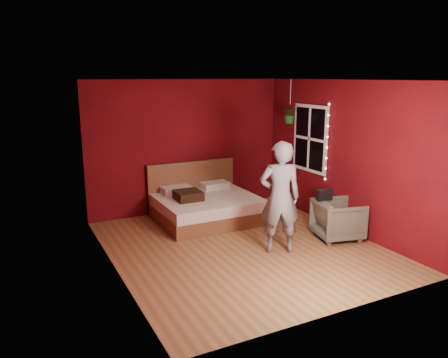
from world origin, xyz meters
TOP-DOWN VIEW (x-y plane):
  - floor at (0.00, 0.00)m, footprint 4.50×4.50m
  - room_walls at (0.00, 0.00)m, footprint 4.04×4.54m
  - window at (1.97, 0.90)m, footprint 0.05×0.97m
  - fairy_lights at (1.94, 0.37)m, footprint 0.04×0.04m
  - bed at (0.05, 1.51)m, footprint 1.83×1.56m
  - person at (0.42, -0.42)m, footprint 0.74×0.62m
  - armchair at (1.60, -0.41)m, footprint 0.87×0.86m
  - handbag at (1.40, -0.26)m, footprint 0.27×0.17m
  - throw_pillow at (-0.33, 1.42)m, footprint 0.47×0.47m
  - hanging_plant at (1.69, 1.19)m, footprint 0.39×0.36m

SIDE VIEW (x-z plane):
  - floor at x=0.00m, z-range 0.00..0.00m
  - bed at x=0.05m, z-range -0.24..0.76m
  - armchair at x=1.60m, z-range 0.00..0.66m
  - throw_pillow at x=-0.33m, z-range 0.46..0.62m
  - handbag at x=1.40m, z-range 0.66..0.84m
  - person at x=0.42m, z-range 0.00..1.73m
  - fairy_lights at x=1.94m, z-range 0.77..2.22m
  - window at x=1.97m, z-range 0.87..2.14m
  - room_walls at x=0.00m, z-range 0.37..2.99m
  - hanging_plant at x=1.69m, z-range 1.54..2.37m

